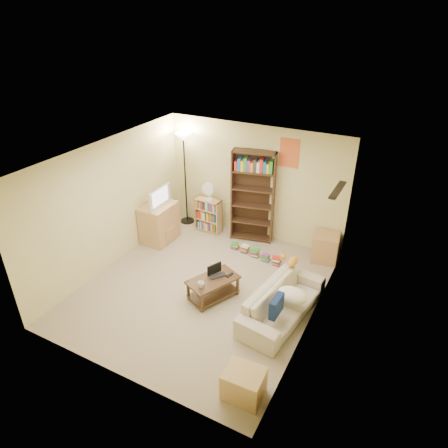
{
  "coord_description": "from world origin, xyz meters",
  "views": [
    {
      "loc": [
        3.08,
        -5.03,
        4.57
      ],
      "look_at": [
        0.1,
        0.65,
        1.05
      ],
      "focal_mm": 32.0,
      "sensor_mm": 36.0,
      "label": 1
    }
  ],
  "objects_px": {
    "coffee_table": "(213,286)",
    "desk_fan": "(208,191)",
    "mug": "(201,285)",
    "tabby_cat": "(291,261)",
    "short_bookshelf": "(208,215)",
    "sofa": "(283,303)",
    "tall_bookshelf": "(253,195)",
    "end_cabinet": "(244,384)",
    "laptop": "(219,277)",
    "floor_lamp": "(184,153)",
    "television": "(157,197)",
    "side_table": "(325,247)",
    "tv_stand": "(159,223)"
  },
  "relations": [
    {
      "from": "coffee_table",
      "to": "floor_lamp",
      "type": "height_order",
      "value": "floor_lamp"
    },
    {
      "from": "tabby_cat",
      "to": "coffee_table",
      "type": "xyz_separation_m",
      "value": [
        -1.11,
        -0.85,
        -0.37
      ]
    },
    {
      "from": "short_bookshelf",
      "to": "desk_fan",
      "type": "relative_size",
      "value": 1.88
    },
    {
      "from": "laptop",
      "to": "short_bookshelf",
      "type": "bearing_deg",
      "value": 71.36
    },
    {
      "from": "coffee_table",
      "to": "tv_stand",
      "type": "bearing_deg",
      "value": 173.89
    },
    {
      "from": "short_bookshelf",
      "to": "floor_lamp",
      "type": "xyz_separation_m",
      "value": [
        -0.67,
        0.14,
        1.33
      ]
    },
    {
      "from": "laptop",
      "to": "tall_bookshelf",
      "type": "height_order",
      "value": "tall_bookshelf"
    },
    {
      "from": "floor_lamp",
      "to": "end_cabinet",
      "type": "distance_m",
      "value": 5.23
    },
    {
      "from": "coffee_table",
      "to": "short_bookshelf",
      "type": "distance_m",
      "value": 2.41
    },
    {
      "from": "tabby_cat",
      "to": "short_bookshelf",
      "type": "bearing_deg",
      "value": 153.19
    },
    {
      "from": "desk_fan",
      "to": "floor_lamp",
      "type": "relative_size",
      "value": 0.19
    },
    {
      "from": "tabby_cat",
      "to": "desk_fan",
      "type": "height_order",
      "value": "desk_fan"
    },
    {
      "from": "coffee_table",
      "to": "short_bookshelf",
      "type": "bearing_deg",
      "value": 146.38
    },
    {
      "from": "sofa",
      "to": "coffee_table",
      "type": "height_order",
      "value": "sofa"
    },
    {
      "from": "coffee_table",
      "to": "short_bookshelf",
      "type": "relative_size",
      "value": 1.27
    },
    {
      "from": "television",
      "to": "coffee_table",
      "type": "bearing_deg",
      "value": -120.45
    },
    {
      "from": "coffee_table",
      "to": "desk_fan",
      "type": "relative_size",
      "value": 2.39
    },
    {
      "from": "coffee_table",
      "to": "desk_fan",
      "type": "xyz_separation_m",
      "value": [
        -1.21,
        2.0,
        0.78
      ]
    },
    {
      "from": "tabby_cat",
      "to": "coffee_table",
      "type": "distance_m",
      "value": 1.44
    },
    {
      "from": "sofa",
      "to": "laptop",
      "type": "height_order",
      "value": "sofa"
    },
    {
      "from": "tv_stand",
      "to": "end_cabinet",
      "type": "relative_size",
      "value": 1.64
    },
    {
      "from": "tabby_cat",
      "to": "mug",
      "type": "xyz_separation_m",
      "value": [
        -1.18,
        -1.14,
        -0.17
      ]
    },
    {
      "from": "side_table",
      "to": "coffee_table",
      "type": "bearing_deg",
      "value": -123.95
    },
    {
      "from": "laptop",
      "to": "tall_bookshelf",
      "type": "relative_size",
      "value": 0.18
    },
    {
      "from": "laptop",
      "to": "desk_fan",
      "type": "relative_size",
      "value": 0.85
    },
    {
      "from": "coffee_table",
      "to": "desk_fan",
      "type": "bearing_deg",
      "value": 146.0
    },
    {
      "from": "tabby_cat",
      "to": "television",
      "type": "distance_m",
      "value": 3.16
    },
    {
      "from": "laptop",
      "to": "floor_lamp",
      "type": "distance_m",
      "value": 3.19
    },
    {
      "from": "tall_bookshelf",
      "to": "end_cabinet",
      "type": "xyz_separation_m",
      "value": [
        1.59,
        -3.79,
        -0.85
      ]
    },
    {
      "from": "coffee_table",
      "to": "floor_lamp",
      "type": "bearing_deg",
      "value": 156.1
    },
    {
      "from": "desk_fan",
      "to": "floor_lamp",
      "type": "bearing_deg",
      "value": 165.35
    },
    {
      "from": "sofa",
      "to": "short_bookshelf",
      "type": "xyz_separation_m",
      "value": [
        -2.51,
        1.94,
        0.12
      ]
    },
    {
      "from": "television",
      "to": "side_table",
      "type": "height_order",
      "value": "television"
    },
    {
      "from": "short_bookshelf",
      "to": "tv_stand",
      "type": "bearing_deg",
      "value": -128.19
    },
    {
      "from": "sofa",
      "to": "side_table",
      "type": "height_order",
      "value": "side_table"
    },
    {
      "from": "tv_stand",
      "to": "desk_fan",
      "type": "height_order",
      "value": "desk_fan"
    },
    {
      "from": "mug",
      "to": "television",
      "type": "bearing_deg",
      "value": 142.36
    },
    {
      "from": "tabby_cat",
      "to": "tv_stand",
      "type": "distance_m",
      "value": 3.14
    },
    {
      "from": "mug",
      "to": "desk_fan",
      "type": "distance_m",
      "value": 2.64
    },
    {
      "from": "mug",
      "to": "desk_fan",
      "type": "height_order",
      "value": "desk_fan"
    },
    {
      "from": "short_bookshelf",
      "to": "desk_fan",
      "type": "distance_m",
      "value": 0.63
    },
    {
      "from": "sofa",
      "to": "tabby_cat",
      "type": "relative_size",
      "value": 4.5
    },
    {
      "from": "floor_lamp",
      "to": "side_table",
      "type": "xyz_separation_m",
      "value": [
        3.34,
        -0.08,
        -1.44
      ]
    },
    {
      "from": "sofa",
      "to": "end_cabinet",
      "type": "distance_m",
      "value": 1.72
    },
    {
      "from": "laptop",
      "to": "short_bookshelf",
      "type": "height_order",
      "value": "short_bookshelf"
    },
    {
      "from": "tv_stand",
      "to": "floor_lamp",
      "type": "height_order",
      "value": "floor_lamp"
    },
    {
      "from": "tabby_cat",
      "to": "end_cabinet",
      "type": "bearing_deg",
      "value": -84.45
    },
    {
      "from": "laptop",
      "to": "floor_lamp",
      "type": "height_order",
      "value": "floor_lamp"
    },
    {
      "from": "coffee_table",
      "to": "tabby_cat",
      "type": "bearing_deg",
      "value": 62.11
    },
    {
      "from": "short_bookshelf",
      "to": "end_cabinet",
      "type": "distance_m",
      "value": 4.49
    }
  ]
}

